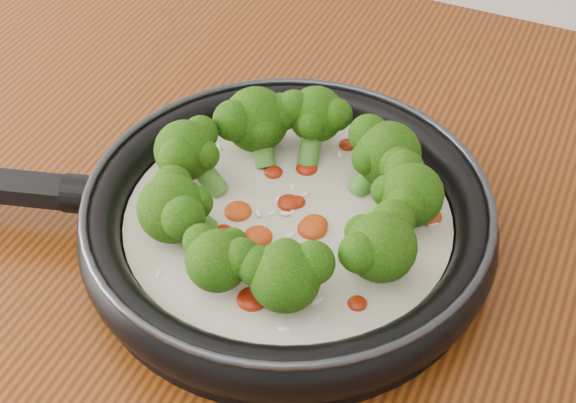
% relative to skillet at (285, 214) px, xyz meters
% --- Properties ---
extents(skillet, '(0.54, 0.41, 0.09)m').
position_rel_skillet_xyz_m(skillet, '(0.00, 0.00, 0.00)').
color(skillet, black).
rests_on(skillet, counter).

